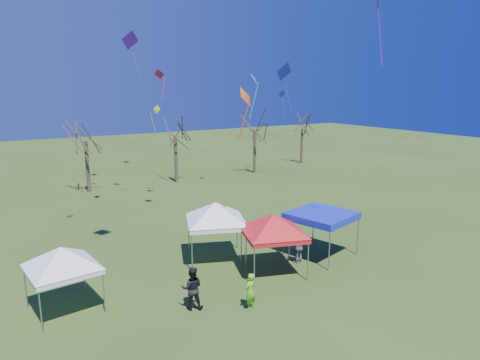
% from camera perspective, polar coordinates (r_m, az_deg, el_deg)
% --- Properties ---
extents(ground, '(140.00, 140.00, 0.00)m').
position_cam_1_polar(ground, '(20.39, 3.08, -14.88)').
color(ground, '#2E4717').
rests_on(ground, ground).
extents(tree_2, '(3.71, 3.71, 8.18)m').
position_cam_1_polar(tree_2, '(40.19, -20.08, 7.25)').
color(tree_2, '#3D2D21').
rests_on(tree_2, ground).
extents(tree_3, '(3.59, 3.59, 7.91)m').
position_cam_1_polar(tree_3, '(42.37, -8.70, 7.78)').
color(tree_3, '#3D2D21').
rests_on(tree_3, ground).
extents(tree_4, '(3.58, 3.58, 7.89)m').
position_cam_1_polar(tree_4, '(46.74, 2.01, 8.30)').
color(tree_4, '#3D2D21').
rests_on(tree_4, ground).
extents(tree_5, '(3.39, 3.39, 7.46)m').
position_cam_1_polar(tree_5, '(53.41, 8.36, 8.32)').
color(tree_5, '#3D2D21').
rests_on(tree_5, ground).
extents(tent_white_west, '(3.73, 3.73, 3.31)m').
position_cam_1_polar(tent_white_west, '(19.36, -22.79, -8.77)').
color(tent_white_west, gray).
rests_on(tent_white_west, ground).
extents(tent_white_mid, '(3.96, 3.96, 3.75)m').
position_cam_1_polar(tent_white_mid, '(23.08, -3.27, -3.51)').
color(tent_white_mid, gray).
rests_on(tent_white_mid, ground).
extents(tent_red, '(3.89, 3.89, 3.61)m').
position_cam_1_polar(tent_red, '(21.51, 4.52, -5.05)').
color(tent_red, gray).
rests_on(tent_red, ground).
extents(tent_blue, '(3.89, 3.89, 2.50)m').
position_cam_1_polar(tent_blue, '(24.24, 10.81, -4.74)').
color(tent_blue, gray).
rests_on(tent_blue, ground).
extents(person_green, '(0.70, 0.59, 1.63)m').
position_cam_1_polar(person_green, '(18.77, 1.36, -14.62)').
color(person_green, '#5FCF21').
rests_on(person_green, ground).
extents(person_dark, '(1.14, 1.05, 1.89)m').
position_cam_1_polar(person_dark, '(18.84, -6.41, -14.14)').
color(person_dark, black).
rests_on(person_dark, ground).
extents(person_grey, '(1.05, 0.45, 1.78)m').
position_cam_1_polar(person_grey, '(23.44, 7.86, -8.88)').
color(person_grey, slate).
rests_on(person_grey, ground).
extents(kite_22, '(0.85, 0.92, 2.54)m').
position_cam_1_polar(kite_22, '(35.17, -11.12, 9.06)').
color(kite_22, gold).
rests_on(kite_22, ground).
extents(kite_1, '(1.22, 1.12, 2.41)m').
position_cam_1_polar(kite_1, '(20.13, 0.81, 11.03)').
color(kite_1, '#DB4A0B').
rests_on(kite_1, ground).
extents(kite_17, '(1.01, 1.10, 2.86)m').
position_cam_1_polar(kite_17, '(27.18, 1.92, 13.21)').
color(kite_17, '#0CBBBC').
rests_on(kite_17, ground).
extents(kite_19, '(1.00, 1.04, 2.40)m').
position_cam_1_polar(kite_19, '(34.90, -10.67, 13.65)').
color(kite_19, '#C1123B').
rests_on(kite_19, ground).
extents(kite_12, '(0.90, 0.52, 2.72)m').
position_cam_1_polar(kite_12, '(44.13, 5.58, 11.27)').
color(kite_12, blue).
rests_on(kite_12, ground).
extents(kite_27, '(1.17, 0.81, 2.63)m').
position_cam_1_polar(kite_27, '(22.54, 5.85, 14.12)').
color(kite_27, '#1329CB').
rests_on(kite_27, ground).
extents(kite_11, '(1.66, 1.21, 3.29)m').
position_cam_1_polar(kite_11, '(33.57, -14.49, 17.61)').
color(kite_11, '#631ABB').
rests_on(kite_11, ground).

